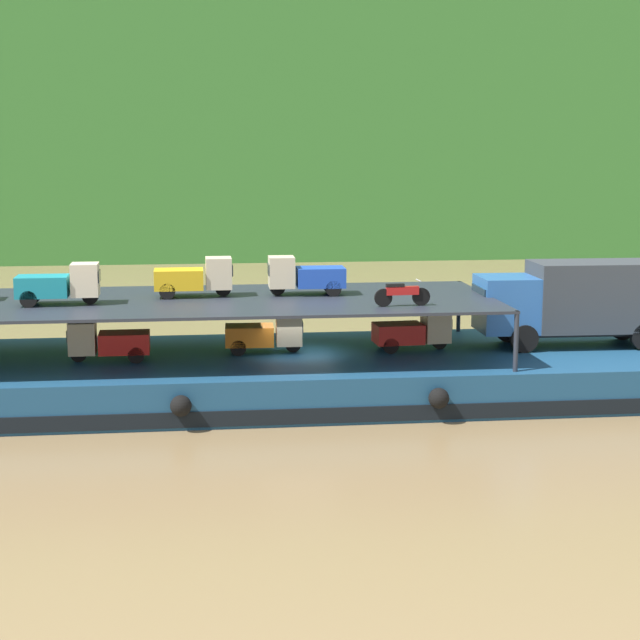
% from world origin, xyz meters
% --- Properties ---
extents(ground_plane, '(400.00, 400.00, 0.00)m').
position_xyz_m(ground_plane, '(0.00, 0.00, 0.00)').
color(ground_plane, olive).
extents(hillside_far_bank, '(126.61, 32.69, 33.20)m').
position_xyz_m(hillside_far_bank, '(0.00, 57.49, 18.70)').
color(hillside_far_bank, '#33702D').
rests_on(hillside_far_bank, ground).
extents(cargo_barge, '(30.46, 8.89, 1.50)m').
position_xyz_m(cargo_barge, '(0.00, -0.02, 0.75)').
color(cargo_barge, navy).
rests_on(cargo_barge, ground).
extents(covered_lorry, '(7.89, 2.41, 3.10)m').
position_xyz_m(covered_lorry, '(10.25, 0.28, 3.19)').
color(covered_lorry, '#285BA3').
rests_on(covered_lorry, cargo_barge).
extents(cargo_rack, '(21.26, 7.55, 2.00)m').
position_xyz_m(cargo_rack, '(-3.80, 0.00, 3.44)').
color(cargo_rack, '#232833').
rests_on(cargo_rack, cargo_barge).
extents(mini_truck_lower_aft, '(2.76, 1.23, 1.38)m').
position_xyz_m(mini_truck_lower_aft, '(-6.56, -0.43, 2.19)').
color(mini_truck_lower_aft, red).
rests_on(mini_truck_lower_aft, cargo_barge).
extents(mini_truck_lower_mid, '(2.78, 1.27, 1.38)m').
position_xyz_m(mini_truck_lower_mid, '(-1.12, 0.39, 2.19)').
color(mini_truck_lower_mid, orange).
rests_on(mini_truck_lower_mid, cargo_barge).
extents(mini_truck_lower_fore, '(2.80, 1.30, 1.38)m').
position_xyz_m(mini_truck_lower_fore, '(4.19, 0.23, 2.19)').
color(mini_truck_lower_fore, red).
rests_on(mini_truck_lower_fore, cargo_barge).
extents(mini_truck_upper_mid, '(2.76, 1.23, 1.38)m').
position_xyz_m(mini_truck_upper_mid, '(-8.06, -0.57, 4.19)').
color(mini_truck_upper_mid, teal).
rests_on(mini_truck_upper_mid, cargo_rack).
extents(mini_truck_upper_fore, '(2.75, 1.21, 1.38)m').
position_xyz_m(mini_truck_upper_fore, '(-3.57, 0.74, 4.19)').
color(mini_truck_upper_fore, gold).
rests_on(mini_truck_upper_fore, cargo_rack).
extents(mini_truck_upper_bow, '(2.75, 1.22, 1.38)m').
position_xyz_m(mini_truck_upper_bow, '(0.34, 0.75, 4.19)').
color(mini_truck_upper_bow, '#1E47B7').
rests_on(mini_truck_upper_bow, cargo_rack).
extents(motorcycle_upper_port, '(1.90, 0.55, 0.87)m').
position_xyz_m(motorcycle_upper_port, '(3.24, -2.27, 3.93)').
color(motorcycle_upper_port, black).
rests_on(motorcycle_upper_port, cargo_rack).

